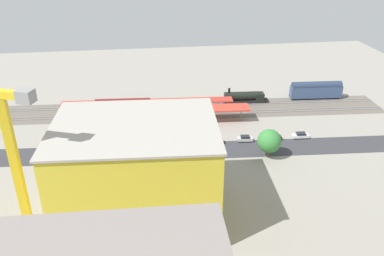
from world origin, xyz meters
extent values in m
plane|color=gray|center=(0.00, 0.00, 0.00)|extent=(192.44, 192.44, 0.00)
cube|color=#665E54|center=(0.00, -20.75, 0.00)|extent=(120.95, 22.09, 0.01)
cube|color=#38383D|center=(0.00, 5.63, 0.00)|extent=(120.60, 16.23, 0.01)
cube|color=#9E9EA8|center=(0.00, -24.90, 0.18)|extent=(120.07, 7.37, 0.12)
cube|color=#9E9EA8|center=(0.00, -23.46, 0.18)|extent=(120.07, 7.37, 0.12)
cube|color=#9E9EA8|center=(0.00, -18.03, 0.18)|extent=(120.07, 7.37, 0.12)
cube|color=#9E9EA8|center=(0.00, -16.59, 0.18)|extent=(120.07, 7.37, 0.12)
cube|color=#C63D2D|center=(7.25, -12.16, 4.20)|extent=(45.28, 8.13, 0.43)
cylinder|color=slate|center=(-12.97, -10.94, 1.99)|extent=(0.30, 0.30, 3.98)
cylinder|color=slate|center=(7.25, -12.16, 1.99)|extent=(0.30, 0.30, 3.98)
cylinder|color=slate|center=(27.48, -13.39, 1.99)|extent=(0.30, 0.30, 3.98)
cube|color=#B73328|center=(14.34, -20.03, 3.78)|extent=(52.81, 7.18, 0.35)
cylinder|color=slate|center=(-9.32, -18.60, 1.80)|extent=(0.30, 0.30, 3.60)
cylinder|color=slate|center=(6.45, -19.55, 1.80)|extent=(0.30, 0.30, 3.60)
cylinder|color=slate|center=(22.22, -20.50, 1.80)|extent=(0.30, 0.30, 3.60)
cylinder|color=slate|center=(37.99, -21.45, 1.80)|extent=(0.30, 0.30, 3.60)
cube|color=black|center=(-18.00, -24.18, 0.50)|extent=(14.56, 3.33, 1.00)
cylinder|color=black|center=(-16.59, -24.27, 2.37)|extent=(11.78, 3.43, 2.73)
cube|color=black|center=(-22.40, -23.92, 1.60)|extent=(2.98, 3.10, 3.20)
cylinder|color=black|center=(-12.29, -24.53, 4.43)|extent=(0.70, 0.70, 1.40)
cube|color=black|center=(-42.04, -24.18, 0.30)|extent=(15.73, 3.20, 0.60)
cube|color=#384C72|center=(-42.04, -24.18, 2.51)|extent=(17.50, 3.87, 3.82)
cylinder|color=#273550|center=(-42.04, -24.18, 4.67)|extent=(16.81, 3.83, 2.83)
cube|color=black|center=(21.76, -17.31, 0.30)|extent=(15.33, 3.46, 0.60)
cube|color=maroon|center=(21.76, -17.31, 2.50)|extent=(17.06, 4.19, 3.80)
cylinder|color=maroon|center=(21.76, -17.31, 4.65)|extent=(16.38, 4.15, 3.18)
cube|color=black|center=(-26.45, 2.39, 0.15)|extent=(3.80, 2.03, 0.30)
cube|color=silver|center=(-26.45, 2.39, 0.65)|extent=(4.50, 2.16, 0.71)
cube|color=#1E2328|center=(-26.45, 2.39, 1.29)|extent=(2.56, 1.80, 0.55)
cube|color=black|center=(-18.83, 2.34, 0.15)|extent=(3.46, 1.79, 0.30)
cube|color=black|center=(-18.83, 2.34, 0.66)|extent=(4.10, 1.89, 0.71)
cube|color=#1E2328|center=(-18.83, 2.34, 1.34)|extent=(2.32, 1.61, 0.65)
cube|color=black|center=(-10.80, 2.21, 0.15)|extent=(3.59, 1.95, 0.30)
cube|color=silver|center=(-10.80, 2.21, 0.69)|extent=(4.26, 2.08, 0.77)
cube|color=#1E2328|center=(-10.80, 2.21, 1.36)|extent=(2.43, 1.71, 0.57)
cube|color=black|center=(-2.53, 2.29, 0.15)|extent=(3.80, 2.02, 0.30)
cube|color=maroon|center=(-2.53, 2.29, 0.68)|extent=(4.51, 2.15, 0.76)
cube|color=#1E2328|center=(-2.53, 2.29, 1.32)|extent=(2.57, 1.78, 0.52)
cube|color=black|center=(6.19, 2.18, 0.15)|extent=(3.62, 1.91, 0.30)
cube|color=#474C51|center=(6.19, 2.18, 0.73)|extent=(4.29, 2.03, 0.86)
cube|color=#1E2328|center=(6.19, 2.18, 1.49)|extent=(2.45, 1.68, 0.67)
cube|color=yellow|center=(17.77, 29.51, 9.82)|extent=(30.66, 24.29, 19.64)
cube|color=#ADA89E|center=(17.77, 29.51, 19.84)|extent=(31.30, 24.92, 0.40)
cube|color=gray|center=(37.43, 34.67, 0.60)|extent=(3.60, 3.60, 1.20)
cube|color=yellow|center=(37.43, 34.67, 14.23)|extent=(1.40, 1.40, 28.46)
cube|color=gray|center=(33.22, 36.27, 29.06)|extent=(2.96, 2.72, 2.00)
cube|color=black|center=(7.32, 11.37, 0.25)|extent=(9.15, 3.34, 0.50)
cube|color=silver|center=(6.19, 11.52, 1.98)|extent=(6.92, 3.27, 2.96)
cube|color=maroon|center=(10.62, 10.93, 1.71)|extent=(2.58, 2.69, 2.43)
cube|color=black|center=(27.76, 14.13, 0.25)|extent=(8.68, 2.48, 0.50)
cube|color=white|center=(26.58, 14.11, 1.90)|extent=(6.32, 2.68, 2.80)
cube|color=maroon|center=(30.90, 14.20, 1.72)|extent=(2.41, 2.59, 2.43)
cube|color=black|center=(27.20, 12.13, 0.25)|extent=(9.06, 3.31, 0.50)
cube|color=silver|center=(26.21, 12.26, 2.03)|extent=(7.09, 3.29, 3.05)
cube|color=maroon|center=(30.60, 11.70, 1.80)|extent=(2.31, 2.68, 2.60)
cylinder|color=brown|center=(22.15, 9.99, 1.67)|extent=(0.39, 0.39, 3.33)
sphere|color=#38843D|center=(22.15, 9.99, 4.98)|extent=(4.72, 4.72, 4.72)
cylinder|color=brown|center=(22.63, 11.58, 1.82)|extent=(0.59, 0.59, 3.64)
sphere|color=#2D7233|center=(22.63, 11.58, 5.43)|extent=(5.12, 5.12, 5.12)
cylinder|color=brown|center=(-14.34, 11.34, 1.32)|extent=(0.47, 0.47, 2.64)
sphere|color=#38843D|center=(-14.34, 11.34, 4.70)|extent=(5.89, 5.89, 5.89)
cylinder|color=#333333|center=(3.74, 0.98, 2.72)|extent=(0.16, 0.16, 5.43)
cube|color=black|center=(3.74, 0.98, 5.88)|extent=(0.36, 0.36, 0.90)
sphere|color=red|center=(3.96, 0.98, 5.88)|extent=(0.20, 0.20, 0.20)
camera|label=1|loc=(16.15, 94.10, 51.16)|focal=37.25mm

